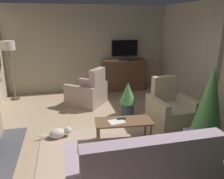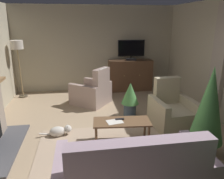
# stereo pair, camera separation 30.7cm
# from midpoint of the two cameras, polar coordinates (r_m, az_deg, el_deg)

# --- Properties ---
(ground_plane) EXTENTS (5.85, 7.48, 0.04)m
(ground_plane) POSITION_cam_midpoint_polar(r_m,az_deg,el_deg) (4.47, -1.90, -13.24)
(ground_plane) COLOR tan
(wall_back) EXTENTS (5.85, 0.10, 2.78)m
(wall_back) POSITION_cam_midpoint_polar(r_m,az_deg,el_deg) (7.35, -7.44, 10.55)
(wall_back) COLOR #B2A88E
(wall_back) RESTS_ON ground_plane
(curtain_panel_far) EXTENTS (0.10, 0.44, 2.33)m
(curtain_panel_far) POSITION_cam_midpoint_polar(r_m,az_deg,el_deg) (5.54, 23.86, 8.39)
(curtain_panel_far) COLOR #B2A393
(rug_central) EXTENTS (2.79, 1.64, 0.01)m
(rug_central) POSITION_cam_midpoint_polar(r_m,az_deg,el_deg) (4.23, -1.41, -14.79)
(rug_central) COLOR tan
(rug_central) RESTS_ON ground_plane
(tv_cabinet) EXTENTS (1.45, 0.48, 1.04)m
(tv_cabinet) POSITION_cam_midpoint_polar(r_m,az_deg,el_deg) (7.38, 1.95, 3.66)
(tv_cabinet) COLOR #402A1C
(tv_cabinet) RESTS_ON ground_plane
(television) EXTENTS (0.87, 0.20, 0.66)m
(television) POSITION_cam_midpoint_polar(r_m,az_deg,el_deg) (7.16, 2.14, 10.51)
(television) COLOR black
(television) RESTS_ON tv_cabinet
(coffee_table) EXTENTS (1.12, 0.55, 0.45)m
(coffee_table) POSITION_cam_midpoint_polar(r_m,az_deg,el_deg) (4.19, 0.94, -8.97)
(coffee_table) COLOR brown
(coffee_table) RESTS_ON ground_plane
(tv_remote) EXTENTS (0.17, 0.06, 0.02)m
(tv_remote) POSITION_cam_midpoint_polar(r_m,az_deg,el_deg) (4.21, 0.35, -7.79)
(tv_remote) COLOR black
(tv_remote) RESTS_ON coffee_table
(folded_newspaper) EXTENTS (0.33, 0.27, 0.01)m
(folded_newspaper) POSITION_cam_midpoint_polar(r_m,az_deg,el_deg) (4.12, -0.89, -8.50)
(folded_newspaper) COLOR silver
(folded_newspaper) RESTS_ON coffee_table
(sofa_floral) EXTENTS (1.97, 0.89, 1.04)m
(sofa_floral) POSITION_cam_midpoint_polar(r_m,az_deg,el_deg) (3.04, 5.29, -21.76)
(sofa_floral) COLOR #AD93A3
(sofa_floral) RESTS_ON ground_plane
(armchair_near_window) EXTENTS (1.25, 1.25, 1.08)m
(armchair_near_window) POSITION_cam_midpoint_polar(r_m,az_deg,el_deg) (6.16, -7.76, -0.95)
(armchair_near_window) COLOR #A3897F
(armchair_near_window) RESTS_ON ground_plane
(armchair_angled_to_table) EXTENTS (0.90, 0.97, 1.06)m
(armchair_angled_to_table) POSITION_cam_midpoint_polar(r_m,az_deg,el_deg) (5.07, 13.31, -5.40)
(armchair_angled_to_table) COLOR tan
(armchair_angled_to_table) RESTS_ON ground_plane
(potted_plant_small_fern_corner) EXTENTS (0.58, 0.58, 1.60)m
(potted_plant_small_fern_corner) POSITION_cam_midpoint_polar(r_m,az_deg,el_deg) (4.06, 22.32, -4.15)
(potted_plant_small_fern_corner) COLOR #3D4C5B
(potted_plant_small_fern_corner) RESTS_ON ground_plane
(potted_plant_tall_palm_by_window) EXTENTS (0.43, 0.43, 0.86)m
(potted_plant_tall_palm_by_window) POSITION_cam_midpoint_polar(r_m,az_deg,el_deg) (5.32, 2.53, -1.96)
(potted_plant_tall_palm_by_window) COLOR #3D4C5B
(potted_plant_tall_palm_by_window) RESTS_ON ground_plane
(cat) EXTENTS (0.67, 0.25, 0.23)m
(cat) POSITION_cam_midpoint_polar(r_m,az_deg,el_deg) (4.62, -15.59, -11.00)
(cat) COLOR beige
(cat) RESTS_ON ground_plane
(floor_lamp) EXTENTS (0.36, 0.36, 1.74)m
(floor_lamp) POSITION_cam_midpoint_polar(r_m,az_deg,el_deg) (6.97, -26.76, 9.20)
(floor_lamp) COLOR #4C4233
(floor_lamp) RESTS_ON ground_plane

